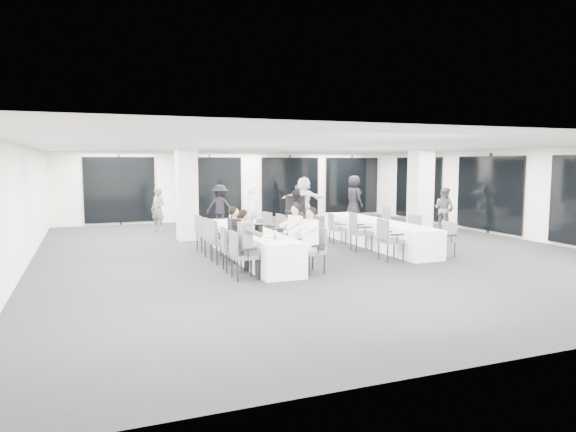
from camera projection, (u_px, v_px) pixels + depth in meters
The scene contains 43 objects.
room at pixel (324, 196), 15.17m from camera, with size 14.04×16.04×2.84m.
column_left at pixel (187, 195), 15.77m from camera, with size 0.60×0.60×2.80m, color silver.
column_right at pixel (420, 194), 16.26m from camera, with size 0.60×0.60×2.80m, color silver.
banquet_table_main at pixel (251, 244), 12.65m from camera, with size 0.90×5.00×0.75m, color white.
banquet_table_side at pixel (377, 234), 14.59m from camera, with size 0.90×5.00×0.75m, color white.
cocktail_table at pixel (295, 211), 19.06m from camera, with size 0.84×0.84×1.16m.
chair_main_left_near at pixel (240, 252), 10.49m from camera, with size 0.51×0.57×1.00m.
chair_main_left_second at pixel (230, 246), 11.26m from camera, with size 0.52×0.57×0.97m.
chair_main_left_mid at pixel (219, 239), 12.15m from camera, with size 0.55×0.61×1.04m.
chair_main_left_fourth at pixel (212, 235), 12.83m from camera, with size 0.57×0.61×1.01m.
chair_main_left_far at pixel (203, 231), 13.84m from camera, with size 0.53×0.58×0.97m.
chair_main_right_near at pixel (314, 247), 11.12m from camera, with size 0.60×0.62×0.98m.
chair_main_right_second at pixel (300, 242), 11.88m from camera, with size 0.59×0.62×0.99m.
chair_main_right_mid at pixel (285, 236), 12.80m from camera, with size 0.55×0.60×1.00m.
chair_main_right_fourth at pixel (275, 231), 13.43m from camera, with size 0.55×0.61×1.04m.
chair_main_right_far at pixel (263, 228), 14.40m from camera, with size 0.58×0.62×1.00m.
chair_side_left_near at pixel (388, 237), 12.49m from camera, with size 0.53×0.59×1.02m.
chair_side_left_mid at pixel (358, 229), 13.86m from camera, with size 0.60×0.64×1.04m.
chair_side_left_far at pixel (335, 226), 15.18m from camera, with size 0.51×0.55×0.89m.
chair_side_right_near at pixel (446, 237), 13.02m from camera, with size 0.52×0.55×0.89m.
chair_side_right_mid at pixel (411, 229), 14.42m from camera, with size 0.56×0.59×0.92m.
chair_side_right_far at pixel (382, 221), 15.90m from camera, with size 0.57×0.62×1.03m.
seated_guest_a at pixel (248, 240), 10.53m from camera, with size 0.50×0.38×1.44m.
seated_guest_b at pixel (237, 234), 11.29m from camera, with size 0.50×0.38×1.44m.
seated_guest_c at pixel (308, 236), 11.02m from camera, with size 0.50×0.38×1.44m.
seated_guest_d at pixel (293, 231), 11.81m from camera, with size 0.50×0.38×1.44m.
standing_guest_a at pixel (253, 205), 18.35m from camera, with size 0.63×0.51×1.73m, color white.
standing_guest_b at pixel (295, 210), 16.68m from camera, with size 0.82×0.50×1.70m, color black.
standing_guest_c at pixel (220, 204), 18.52m from camera, with size 1.17×0.59×1.80m, color black.
standing_guest_d at pixel (298, 201), 20.81m from camera, with size 1.00×0.56×1.69m, color #595C60.
standing_guest_e at pixel (354, 195), 21.10m from camera, with size 1.01×0.62×2.10m, color black.
standing_guest_f at pixel (304, 197), 20.32m from camera, with size 1.90×0.73×2.07m, color white.
standing_guest_g at pixel (158, 207), 17.86m from camera, with size 0.62×0.50×1.70m, color #595C60.
standing_guest_h at pixel (444, 206), 17.92m from camera, with size 0.84×0.51×1.73m, color #595C60.
ice_bucket_near at pixel (258, 229), 11.83m from camera, with size 0.20×0.20×0.23m, color black.
ice_bucket_far at pixel (235, 218), 13.86m from camera, with size 0.24×0.24×0.27m, color black.
water_bottle_a at pixel (275, 236), 10.63m from camera, with size 0.08×0.08×0.24m, color silver.
water_bottle_b at pixel (255, 223), 12.91m from camera, with size 0.07×0.07×0.23m, color silver.
water_bottle_c at pixel (230, 217), 14.55m from camera, with size 0.06×0.06×0.20m, color silver.
plate_a at pixel (268, 238), 11.14m from camera, with size 0.19×0.19×0.03m.
plate_b at pixel (281, 239), 10.93m from camera, with size 0.20×0.20×0.03m.
plate_c at pixel (261, 231), 12.18m from camera, with size 0.20×0.20×0.03m.
wine_glass at pixel (285, 233), 10.91m from camera, with size 0.08×0.08×0.21m.
Camera 1 is at (-5.61, -12.61, 2.40)m, focal length 32.00 mm.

